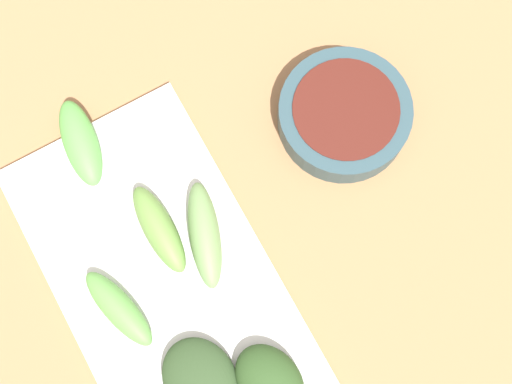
# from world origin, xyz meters

# --- Properties ---
(tabletop) EXTENTS (2.10, 2.10, 0.02)m
(tabletop) POSITION_xyz_m (0.00, 0.00, 0.01)
(tabletop) COLOR #A4774C
(tabletop) RESTS_ON ground
(sauce_bowl) EXTENTS (0.12, 0.12, 0.03)m
(sauce_bowl) POSITION_xyz_m (-0.13, -0.04, 0.04)
(sauce_bowl) COLOR #2F4C54
(sauce_bowl) RESTS_ON tabletop
(serving_plate) EXTENTS (0.18, 0.33, 0.01)m
(serving_plate) POSITION_xyz_m (0.09, 0.02, 0.03)
(serving_plate) COLOR white
(serving_plate) RESTS_ON tabletop
(broccoli_stalk_0) EXTENTS (0.04, 0.09, 0.03)m
(broccoli_stalk_0) POSITION_xyz_m (0.10, -0.13, 0.05)
(broccoli_stalk_0) COLOR #60B750
(broccoli_stalk_0) RESTS_ON serving_plate
(broccoli_leafy_1) EXTENTS (0.07, 0.08, 0.02)m
(broccoli_leafy_1) POSITION_xyz_m (0.10, 0.11, 0.04)
(broccoli_leafy_1) COLOR #2F4826
(broccoli_leafy_1) RESTS_ON serving_plate
(broccoli_stalk_2) EXTENTS (0.05, 0.09, 0.02)m
(broccoli_stalk_2) POSITION_xyz_m (0.13, 0.02, 0.04)
(broccoli_stalk_2) COLOR #64A74D
(broccoli_stalk_2) RESTS_ON serving_plate
(broccoli_leafy_3) EXTENTS (0.06, 0.08, 0.03)m
(broccoli_leafy_3) POSITION_xyz_m (0.05, 0.14, 0.05)
(broccoli_leafy_3) COLOR #2E4D22
(broccoli_leafy_3) RESTS_ON serving_plate
(broccoli_stalk_4) EXTENTS (0.03, 0.09, 0.03)m
(broccoli_stalk_4) POSITION_xyz_m (0.07, -0.02, 0.05)
(broccoli_stalk_4) COLOR #6E9E47
(broccoli_stalk_4) RESTS_ON serving_plate
(broccoli_stalk_5) EXTENTS (0.06, 0.10, 0.03)m
(broccoli_stalk_5) POSITION_xyz_m (0.04, 0.00, 0.05)
(broccoli_stalk_5) COLOR #749F5A
(broccoli_stalk_5) RESTS_ON serving_plate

